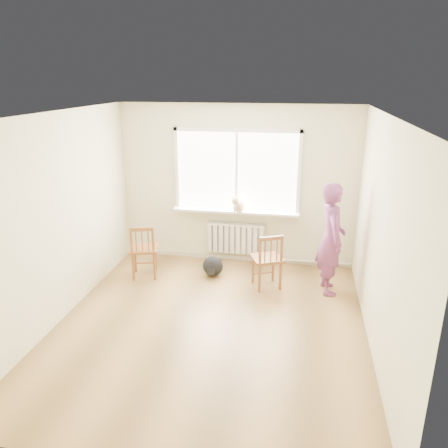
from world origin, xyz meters
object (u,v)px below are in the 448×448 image
at_px(chair_left, 144,251).
at_px(person, 331,239).
at_px(backpack, 213,266).
at_px(cat, 239,205).
at_px(chair_right, 268,261).

xyz_separation_m(chair_left, person, (2.90, 0.04, 0.39)).
bearing_deg(chair_left, person, 165.04).
height_order(chair_left, backpack, chair_left).
distance_m(chair_left, person, 2.93).
distance_m(cat, backpack, 1.11).
xyz_separation_m(person, backpack, (-1.82, 0.20, -0.67)).
xyz_separation_m(person, cat, (-1.48, 0.74, 0.23)).
height_order(chair_right, person, person).
bearing_deg(chair_right, backpack, -40.07).
xyz_separation_m(chair_right, person, (0.91, 0.07, 0.39)).
bearing_deg(person, cat, 53.31).
relative_size(chair_left, backpack, 2.68).
relative_size(chair_right, cat, 2.03).
height_order(chair_right, cat, cat).
xyz_separation_m(cat, backpack, (-0.34, -0.54, -0.91)).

